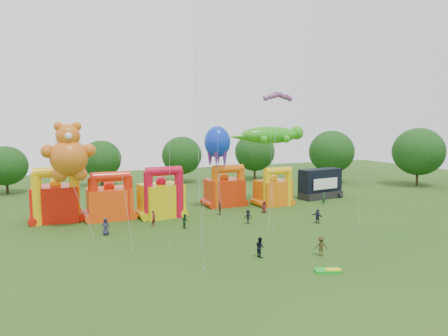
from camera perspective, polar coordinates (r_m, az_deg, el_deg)
name	(u,v)px	position (r m, az deg, el deg)	size (l,w,h in m)	color
ground	(297,283)	(32.61, 10.35, -15.86)	(160.00, 160.00, 0.00)	#1D4714
tree_ring	(281,203)	(30.68, 8.16, -5.02)	(120.83, 122.90, 12.07)	#352314
bouncy_castle_0	(56,200)	(54.65, -22.84, -4.27)	(5.97, 5.00, 7.03)	red
bouncy_castle_1	(110,201)	(53.63, -16.00, -4.51)	(5.49, 4.41, 6.30)	#F5470D
bouncy_castle_2	(162,197)	(53.33, -8.89, -4.18)	(5.89, 5.08, 6.81)	yellow
bouncy_castle_3	(225,190)	(59.87, 0.12, -3.14)	(5.33, 4.30, 6.29)	red
bouncy_castle_4	(274,190)	(60.64, 7.12, -3.20)	(5.08, 4.21, 5.89)	orange
stage_trailer	(320,184)	(67.71, 13.59, -2.23)	(7.79, 3.77, 4.89)	black
teddy_bear_kite	(74,174)	(49.01, -20.68, -0.81)	(6.04, 7.66, 12.59)	#CF6317
gecko_kite	(276,153)	(62.51, 7.47, 2.09)	(13.17, 6.70, 11.97)	#2BA117
octopus_kite	(217,147)	(57.01, -0.94, 2.99)	(3.76, 3.88, 12.02)	#0D30CA
parafoil_kites	(208,131)	(45.23, -2.34, 5.25)	(27.26, 11.82, 29.66)	red
diamond_kites	(244,92)	(45.21, 2.83, 10.79)	(21.24, 21.94, 40.19)	red
folded_kite_bundle	(328,271)	(35.25, 14.63, -13.99)	(2.23, 1.66, 0.31)	green
spectator_0	(106,227)	(46.37, -16.55, -8.03)	(0.93, 0.61, 1.91)	#2A253E
spectator_1	(154,218)	(49.13, -10.01, -7.08)	(0.68, 0.45, 1.87)	maroon
spectator_2	(185,221)	(47.64, -5.59, -7.55)	(0.82, 0.64, 1.68)	#163720
spectator_3	(248,217)	(49.53, 3.44, -6.98)	(1.10, 0.63, 1.71)	black
spectator_4	(220,208)	(54.02, -0.62, -5.77)	(1.07, 0.45, 1.83)	#46321C
spectator_5	(317,216)	(51.04, 13.20, -6.70)	(1.63, 0.52, 1.76)	#202436
spectator_6	(264,207)	(55.53, 5.77, -5.56)	(0.81, 0.52, 1.65)	#541819
spectator_7	(324,198)	(62.73, 14.08, -4.23)	(0.69, 0.45, 1.89)	#183D22
spectator_8	(260,247)	(37.67, 5.16, -11.18)	(0.91, 0.71, 1.88)	black
spectator_9	(321,246)	(38.90, 13.68, -10.77)	(1.21, 0.70, 1.88)	#3D3118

